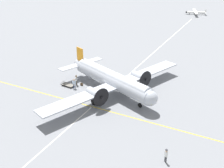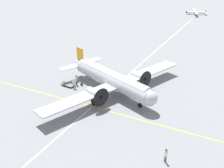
{
  "view_description": "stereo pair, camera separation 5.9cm",
  "coord_description": "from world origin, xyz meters",
  "px_view_note": "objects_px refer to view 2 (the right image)",
  "views": [
    {
      "loc": [
        -18.75,
        36.36,
        21.47
      ],
      "look_at": [
        0.0,
        0.0,
        1.58
      ],
      "focal_mm": 45.0,
      "sensor_mm": 36.0,
      "label": 1
    },
    {
      "loc": [
        -18.8,
        36.34,
        21.47
      ],
      "look_at": [
        0.0,
        0.0,
        1.58
      ],
      "focal_mm": 45.0,
      "sensor_mm": 36.0,
      "label": 2
    }
  ],
  "objects_px": {
    "crew_foreground": "(166,154)",
    "light_aircraft_distant": "(196,12)",
    "ramp_agent": "(76,79)",
    "passenger_boarding": "(74,83)",
    "airliner_main": "(114,80)",
    "baggage_cart": "(68,85)",
    "suitcase_near_door": "(82,84)"
  },
  "relations": [
    {
      "from": "ramp_agent",
      "to": "suitcase_near_door",
      "type": "distance_m",
      "value": 1.28
    },
    {
      "from": "crew_foreground",
      "to": "suitcase_near_door",
      "type": "height_order",
      "value": "crew_foreground"
    },
    {
      "from": "crew_foreground",
      "to": "passenger_boarding",
      "type": "distance_m",
      "value": 21.88
    },
    {
      "from": "airliner_main",
      "to": "baggage_cart",
      "type": "relative_size",
      "value": 11.33
    },
    {
      "from": "crew_foreground",
      "to": "ramp_agent",
      "type": "distance_m",
      "value": 22.84
    },
    {
      "from": "airliner_main",
      "to": "suitcase_near_door",
      "type": "xyz_separation_m",
      "value": [
        6.25,
        -0.1,
        -2.2
      ]
    },
    {
      "from": "airliner_main",
      "to": "suitcase_near_door",
      "type": "bearing_deg",
      "value": -159.5
    },
    {
      "from": "airliner_main",
      "to": "passenger_boarding",
      "type": "distance_m",
      "value": 6.96
    },
    {
      "from": "airliner_main",
      "to": "suitcase_near_door",
      "type": "relative_size",
      "value": 51.95
    },
    {
      "from": "suitcase_near_door",
      "to": "light_aircraft_distant",
      "type": "distance_m",
      "value": 67.32
    },
    {
      "from": "crew_foreground",
      "to": "light_aircraft_distant",
      "type": "distance_m",
      "value": 80.39
    },
    {
      "from": "crew_foreground",
      "to": "light_aircraft_distant",
      "type": "height_order",
      "value": "light_aircraft_distant"
    },
    {
      "from": "light_aircraft_distant",
      "to": "suitcase_near_door",
      "type": "bearing_deg",
      "value": 67.46
    },
    {
      "from": "suitcase_near_door",
      "to": "baggage_cart",
      "type": "height_order",
      "value": "baggage_cart"
    },
    {
      "from": "airliner_main",
      "to": "passenger_boarding",
      "type": "height_order",
      "value": "airliner_main"
    },
    {
      "from": "ramp_agent",
      "to": "airliner_main",
      "type": "bearing_deg",
      "value": 78.6
    },
    {
      "from": "passenger_boarding",
      "to": "suitcase_near_door",
      "type": "distance_m",
      "value": 1.83
    },
    {
      "from": "baggage_cart",
      "to": "suitcase_near_door",
      "type": "bearing_deg",
      "value": 37.58
    },
    {
      "from": "passenger_boarding",
      "to": "crew_foreground",
      "type": "bearing_deg",
      "value": -60.36
    },
    {
      "from": "light_aircraft_distant",
      "to": "airliner_main",
      "type": "bearing_deg",
      "value": 72.78
    },
    {
      "from": "airliner_main",
      "to": "baggage_cart",
      "type": "height_order",
      "value": "airliner_main"
    },
    {
      "from": "passenger_boarding",
      "to": "suitcase_near_door",
      "type": "xyz_separation_m",
      "value": [
        -0.42,
        -1.56,
        -0.85
      ]
    },
    {
      "from": "passenger_boarding",
      "to": "suitcase_near_door",
      "type": "height_order",
      "value": "passenger_boarding"
    },
    {
      "from": "suitcase_near_door",
      "to": "light_aircraft_distant",
      "type": "xyz_separation_m",
      "value": [
        -4.85,
        -67.14,
        0.56
      ]
    },
    {
      "from": "suitcase_near_door",
      "to": "light_aircraft_distant",
      "type": "bearing_deg",
      "value": -94.13
    },
    {
      "from": "passenger_boarding",
      "to": "ramp_agent",
      "type": "height_order",
      "value": "ramp_agent"
    },
    {
      "from": "crew_foreground",
      "to": "passenger_boarding",
      "type": "xyz_separation_m",
      "value": [
        19.22,
        -10.46,
        0.01
      ]
    },
    {
      "from": "passenger_boarding",
      "to": "baggage_cart",
      "type": "height_order",
      "value": "passenger_boarding"
    },
    {
      "from": "airliner_main",
      "to": "light_aircraft_distant",
      "type": "distance_m",
      "value": 67.27
    },
    {
      "from": "airliner_main",
      "to": "ramp_agent",
      "type": "relative_size",
      "value": 14.36
    },
    {
      "from": "airliner_main",
      "to": "ramp_agent",
      "type": "height_order",
      "value": "airliner_main"
    },
    {
      "from": "suitcase_near_door",
      "to": "baggage_cart",
      "type": "relative_size",
      "value": 0.22
    }
  ]
}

